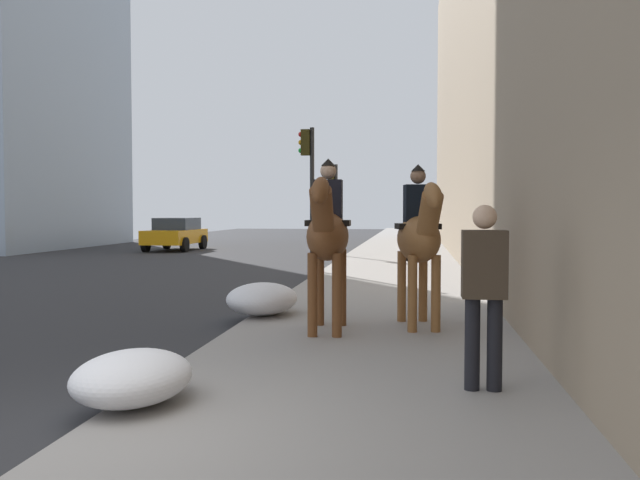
{
  "coord_description": "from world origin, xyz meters",
  "views": [
    {
      "loc": [
        -4.41,
        -2.53,
        1.77
      ],
      "look_at": [
        4.0,
        -1.37,
        1.4
      ],
      "focal_mm": 38.27,
      "sensor_mm": 36.0,
      "label": 1
    }
  ],
  "objects": [
    {
      "name": "sidewalk_slab",
      "position": [
        0.0,
        -1.96,
        0.06
      ],
      "size": [
        120.0,
        3.92,
        0.12
      ],
      "primitive_type": "cube",
      "color": "gray",
      "rests_on": "ground"
    },
    {
      "name": "mounted_horse_far",
      "position": [
        5.24,
        -2.61,
        1.4
      ],
      "size": [
        2.14,
        0.82,
        2.3
      ],
      "rotation": [
        0.0,
        0.0,
        3.32
      ],
      "color": "brown",
      "rests_on": "sidewalk_slab"
    },
    {
      "name": "traffic_light_near_curb",
      "position": [
        14.01,
        0.31,
        2.69
      ],
      "size": [
        0.2,
        0.44,
        4.02
      ],
      "color": "black",
      "rests_on": "ground"
    },
    {
      "name": "snow_pile_near",
      "position": [
        1.09,
        -0.15,
        0.34
      ],
      "size": [
        1.27,
        0.98,
        0.44
      ],
      "primitive_type": "ellipsoid",
      "color": "white",
      "rests_on": "sidewalk_slab"
    },
    {
      "name": "car_near_lane",
      "position": [
        24.53,
        7.9,
        0.76
      ],
      "size": [
        3.95,
        1.97,
        1.44
      ],
      "rotation": [
        0.0,
        0.0,
        3.13
      ],
      "color": "orange",
      "rests_on": "ground"
    },
    {
      "name": "mounted_horse_near",
      "position": [
        4.71,
        -1.37,
        1.45
      ],
      "size": [
        2.15,
        0.61,
        2.36
      ],
      "rotation": [
        0.0,
        0.0,
        3.17
      ],
      "color": "brown",
      "rests_on": "sidewalk_slab"
    },
    {
      "name": "snow_pile_far",
      "position": [
        6.12,
        -0.15,
        0.37
      ],
      "size": [
        1.44,
        1.11,
        0.5
      ],
      "primitive_type": "ellipsoid",
      "color": "white",
      "rests_on": "sidewalk_slab"
    },
    {
      "name": "traffic_light_far_curb",
      "position": [
        20.55,
        0.41,
        2.34
      ],
      "size": [
        0.2,
        0.44,
        3.46
      ],
      "color": "black",
      "rests_on": "ground"
    },
    {
      "name": "pedestrian_greeting",
      "position": [
        1.92,
        -3.17,
        1.1
      ],
      "size": [
        0.26,
        0.4,
        1.7
      ],
      "rotation": [
        0.0,
        0.0,
        -0.0
      ],
      "color": "black",
      "rests_on": "sidewalk_slab"
    }
  ]
}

